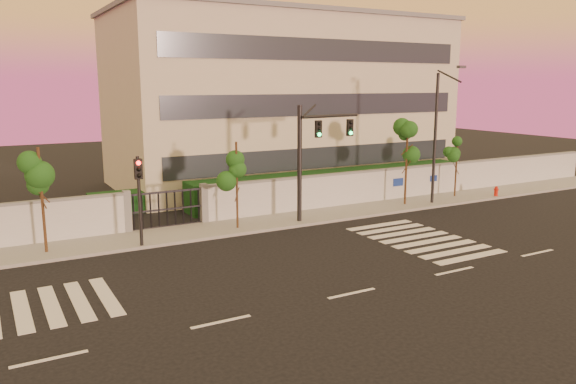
# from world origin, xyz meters

# --- Properties ---
(ground) EXTENTS (120.00, 120.00, 0.00)m
(ground) POSITION_xyz_m (0.00, 0.00, 0.00)
(ground) COLOR black
(ground) RESTS_ON ground
(sidewalk) EXTENTS (60.00, 3.00, 0.15)m
(sidewalk) POSITION_xyz_m (0.00, 10.50, 0.07)
(sidewalk) COLOR gray
(sidewalk) RESTS_ON ground
(perimeter_wall) EXTENTS (60.00, 0.36, 2.20)m
(perimeter_wall) POSITION_xyz_m (0.10, 12.00, 1.07)
(perimeter_wall) COLOR #B4B6BB
(perimeter_wall) RESTS_ON ground
(hedge_row) EXTENTS (41.00, 4.25, 1.80)m
(hedge_row) POSITION_xyz_m (1.17, 14.74, 0.82)
(hedge_row) COLOR black
(hedge_row) RESTS_ON ground
(institutional_building) EXTENTS (24.40, 12.40, 12.25)m
(institutional_building) POSITION_xyz_m (9.00, 21.99, 6.16)
(institutional_building) COLOR beige
(institutional_building) RESTS_ON ground
(road_markings) EXTENTS (57.00, 7.62, 0.02)m
(road_markings) POSITION_xyz_m (-1.58, 3.76, 0.01)
(road_markings) COLOR silver
(road_markings) RESTS_ON ground
(street_tree_c) EXTENTS (1.56, 1.24, 4.72)m
(street_tree_c) POSITION_xyz_m (-8.94, 10.25, 3.48)
(street_tree_c) COLOR #382314
(street_tree_c) RESTS_ON ground
(street_tree_d) EXTENTS (1.33, 1.06, 4.53)m
(street_tree_d) POSITION_xyz_m (0.05, 10.01, 3.33)
(street_tree_d) COLOR #382314
(street_tree_d) RESTS_ON ground
(street_tree_e) EXTENTS (1.56, 1.24, 5.21)m
(street_tree_e) POSITION_xyz_m (11.31, 10.33, 3.83)
(street_tree_e) COLOR #382314
(street_tree_e) RESTS_ON ground
(street_tree_f) EXTENTS (1.33, 1.06, 3.95)m
(street_tree_f) POSITION_xyz_m (15.77, 10.64, 2.91)
(street_tree_f) COLOR #382314
(street_tree_f) RESTS_ON ground
(traffic_signal_main) EXTENTS (3.95, 0.75, 6.26)m
(traffic_signal_main) POSITION_xyz_m (4.30, 9.72, 3.96)
(traffic_signal_main) COLOR black
(traffic_signal_main) RESTS_ON ground
(traffic_signal_secondary) EXTENTS (0.33, 0.33, 4.21)m
(traffic_signal_secondary) POSITION_xyz_m (-5.07, 9.18, 2.67)
(traffic_signal_secondary) COLOR black
(traffic_signal_secondary) RESTS_ON ground
(streetlight_east) EXTENTS (0.50, 2.01, 8.35)m
(streetlight_east) POSITION_xyz_m (13.03, 9.66, 4.51)
(streetlight_east) COLOR black
(streetlight_east) RESTS_ON ground
(fire_hydrant) EXTENTS (0.32, 0.30, 0.80)m
(fire_hydrant) POSITION_xyz_m (18.11, 9.32, 0.40)
(fire_hydrant) COLOR red
(fire_hydrant) RESTS_ON ground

